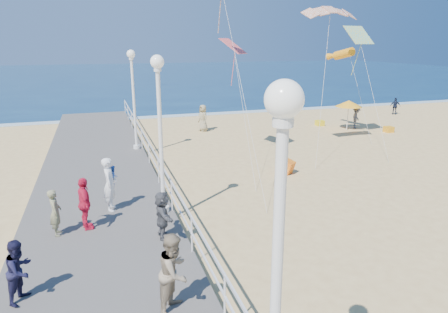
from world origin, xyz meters
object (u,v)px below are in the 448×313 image
object	(u,v)px
toddler_held	(114,175)
beach_chair_left	(320,123)
lamp_post_near	(278,252)
spectator_3	(85,204)
lamp_post_far	(133,89)
beach_walker_b	(395,106)
beach_chair_right	(389,129)
spectator_1	(174,272)
lamp_post_mid	(160,119)
box_kite	(287,168)
beach_umbrella	(349,104)
spectator_7	(20,270)
spectator_5	(162,215)
beach_walker_a	(356,118)
woman_holding_toddler	(110,184)
beach_walker_c	(203,118)
spectator_6	(55,212)

from	to	relation	value
toddler_held	beach_chair_left	xyz separation A→B (m)	(15.65, 12.33, -1.41)
lamp_post_near	spectator_3	bearing A→B (deg)	106.82
lamp_post_far	beach_chair_left	xyz separation A→B (m)	(14.07, 4.20, -3.46)
beach_walker_b	beach_chair_right	bearing A→B (deg)	77.52
lamp_post_far	spectator_1	size ratio (longest dim) A/B	2.95
lamp_post_near	lamp_post_mid	world-z (taller)	same
box_kite	beach_umbrella	world-z (taller)	beach_umbrella
lamp_post_far	spectator_3	distance (m)	10.21
lamp_post_near	spectator_7	size ratio (longest dim) A/B	3.57
box_kite	beach_chair_left	world-z (taller)	box_kite
lamp_post_mid	beach_chair_left	distance (m)	19.61
spectator_3	spectator_5	size ratio (longest dim) A/B	1.15
box_kite	spectator_3	bearing A→B (deg)	166.31
toddler_held	beach_chair_left	distance (m)	19.97
beach_walker_a	beach_chair_left	distance (m)	2.66
beach_walker_b	beach_chair_right	world-z (taller)	beach_walker_b
woman_holding_toddler	beach_walker_b	xyz separation A→B (m)	(24.55, 14.74, -0.62)
spectator_7	spectator_1	bearing A→B (deg)	-86.27
spectator_5	lamp_post_mid	bearing A→B (deg)	-10.34
beach_walker_c	beach_chair_left	world-z (taller)	beach_walker_c
woman_holding_toddler	spectator_1	distance (m)	6.14
spectator_3	beach_walker_a	distance (m)	22.16
beach_walker_a	beach_walker_c	size ratio (longest dim) A/B	0.84
lamp_post_far	spectator_5	size ratio (longest dim) A/B	3.62
beach_walker_a	beach_umbrella	xyz separation A→B (m)	(-0.93, -0.29, 1.12)
spectator_5	beach_umbrella	world-z (taller)	beach_umbrella
beach_chair_left	spectator_6	bearing A→B (deg)	-141.42
spectator_5	spectator_1	bearing A→B (deg)	174.70
toddler_held	beach_walker_a	size ratio (longest dim) A/B	0.45
lamp_post_mid	toddler_held	xyz separation A→B (m)	(-1.57, 0.87, -2.05)
spectator_3	spectator_5	world-z (taller)	spectator_3
toddler_held	spectator_7	distance (m)	5.37
spectator_1	woman_holding_toddler	bearing A→B (deg)	44.69
lamp_post_mid	beach_umbrella	size ratio (longest dim) A/B	2.49
spectator_5	beach_umbrella	distance (m)	20.26
spectator_7	beach_walker_a	distance (m)	25.20
beach_walker_a	beach_walker_b	distance (m)	7.88
spectator_5	woman_holding_toddler	bearing A→B (deg)	27.46
woman_holding_toddler	beach_walker_b	size ratio (longest dim) A/B	1.30
spectator_5	spectator_7	size ratio (longest dim) A/B	0.98
lamp_post_mid	beach_walker_c	size ratio (longest dim) A/B	2.83
beach_umbrella	toddler_held	bearing A→B (deg)	-148.19
woman_holding_toddler	beach_walker_b	world-z (taller)	woman_holding_toddler
spectator_1	beach_chair_right	bearing A→B (deg)	-15.89
beach_chair_left	spectator_3	bearing A→B (deg)	-140.29
spectator_3	spectator_7	xyz separation A→B (m)	(-1.35, -3.35, -0.10)
woman_holding_toddler	spectator_7	xyz separation A→B (m)	(-2.17, -4.66, -0.20)
lamp_post_near	beach_walker_a	distance (m)	26.17
beach_walker_b	beach_umbrella	world-z (taller)	beach_umbrella
toddler_held	spectator_1	size ratio (longest dim) A/B	0.40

